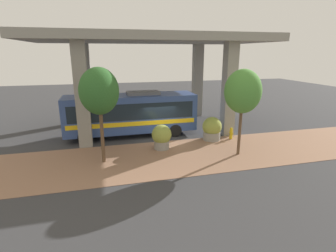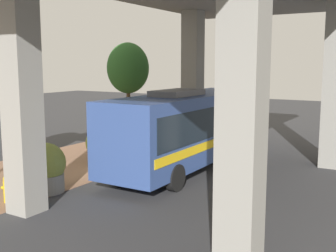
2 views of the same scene
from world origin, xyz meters
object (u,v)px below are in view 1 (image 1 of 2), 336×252
fire_hydrant (231,133)px  street_tree_far (99,92)px  bus (131,112)px  planter_front (212,129)px  street_tree_near (243,92)px  planter_middle (162,137)px

fire_hydrant → street_tree_far: bearing=102.2°
bus → planter_front: bearing=-115.1°
fire_hydrant → planter_front: size_ratio=0.52×
fire_hydrant → street_tree_near: (-2.96, 1.01, 3.66)m
bus → street_tree_near: (-5.85, -6.27, 2.22)m
street_tree_near → planter_front: bearing=9.2°
bus → street_tree_far: (-4.95, 2.28, 2.41)m
bus → street_tree_near: street_tree_near is taller
fire_hydrant → planter_front: 1.58m
bus → fire_hydrant: size_ratio=10.93×
street_tree_near → fire_hydrant: bearing=-18.9°
fire_hydrant → planter_middle: planter_middle is taller
street_tree_near → street_tree_far: street_tree_far is taller
bus → planter_front: bus is taller
bus → planter_front: (-2.70, -5.76, -1.03)m
bus → fire_hydrant: (-2.88, -7.28, -1.44)m
bus → planter_front: size_ratio=5.65×
planter_front → street_tree_far: 9.04m
bus → planter_middle: size_ratio=5.88×
planter_front → street_tree_near: bearing=-170.8°
fire_hydrant → street_tree_near: street_tree_near is taller
planter_middle → fire_hydrant: bearing=-82.5°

